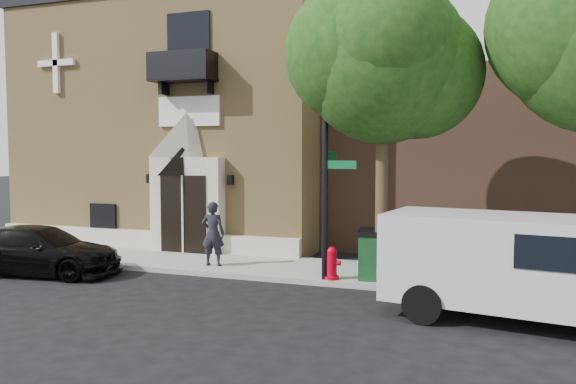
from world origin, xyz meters
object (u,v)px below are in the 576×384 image
at_px(street_sign, 326,168).
at_px(fire_hydrant, 331,263).
at_px(cargo_van, 531,265).
at_px(dumpster, 397,254).
at_px(black_sedan, 40,250).
at_px(pedestrian_near, 213,234).
at_px(pedestrian_far, 499,246).

relative_size(street_sign, fire_hydrant, 6.71).
relative_size(cargo_van, fire_hydrant, 6.47).
bearing_deg(dumpster, street_sign, -166.59).
xyz_separation_m(black_sedan, fire_hydrant, (8.28, 1.53, -0.11)).
relative_size(cargo_van, pedestrian_near, 2.96).
bearing_deg(pedestrian_far, street_sign, 94.96).
bearing_deg(street_sign, cargo_van, -16.67).
xyz_separation_m(pedestrian_near, pedestrian_far, (7.96, 1.19, -0.11)).
bearing_deg(fire_hydrant, black_sedan, -169.51).
relative_size(fire_hydrant, pedestrian_near, 0.46).
distance_m(cargo_van, dumpster, 4.06).
xyz_separation_m(fire_hydrant, dumpster, (1.62, 0.62, 0.23)).
relative_size(dumpster, pedestrian_far, 1.26).
height_order(street_sign, pedestrian_far, street_sign).
relative_size(street_sign, pedestrian_far, 3.47).
height_order(dumpster, pedestrian_near, pedestrian_near).
bearing_deg(street_sign, pedestrian_near, 175.36).
distance_m(black_sedan, fire_hydrant, 8.42).
bearing_deg(street_sign, black_sedan, -164.65).
distance_m(fire_hydrant, dumpster, 1.75).
bearing_deg(dumpster, black_sedan, -175.06).
bearing_deg(pedestrian_near, black_sedan, 16.11).
height_order(black_sedan, street_sign, street_sign).
bearing_deg(fire_hydrant, pedestrian_far, 22.84).
relative_size(black_sedan, cargo_van, 0.84).
height_order(fire_hydrant, dumpster, dumpster).
relative_size(fire_hydrant, dumpster, 0.41).
distance_m(street_sign, dumpster, 2.98).
bearing_deg(pedestrian_near, street_sign, 161.42).
distance_m(street_sign, fire_hydrant, 2.54).
height_order(street_sign, fire_hydrant, street_sign).
distance_m(fire_hydrant, pedestrian_near, 3.86).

